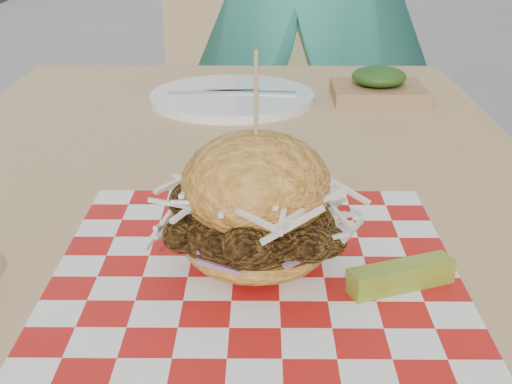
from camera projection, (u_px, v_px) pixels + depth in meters
patio_table at (223, 230)px, 0.90m from camera, size 0.80×1.20×0.75m
patio_chair at (249, 110)px, 1.85m from camera, size 0.48×0.49×0.95m
paper_liner at (256, 267)px, 0.65m from camera, size 0.36×0.36×0.00m
sandwich at (256, 211)px, 0.62m from camera, size 0.17×0.17×0.20m
pickle_spear at (401, 276)px, 0.61m from camera, size 0.10×0.06×0.02m
place_setting at (232, 97)px, 1.17m from camera, size 0.27×0.27×0.02m
kraft_tray at (378, 87)px, 1.18m from camera, size 0.15×0.12×0.06m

